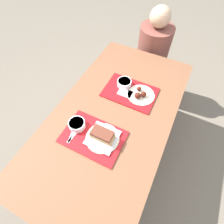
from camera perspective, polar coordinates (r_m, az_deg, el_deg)
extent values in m
plane|color=#706656|center=(2.04, 0.21, -12.81)|extent=(12.00, 12.00, 0.00)
cube|color=brown|center=(1.37, 0.30, -1.29)|extent=(0.88, 1.69, 0.04)
cylinder|color=brown|center=(1.69, -25.81, -23.43)|extent=(0.07, 0.07, 0.72)
cylinder|color=brown|center=(2.22, 0.21, 11.93)|extent=(0.07, 0.07, 0.72)
cylinder|color=brown|center=(2.10, 19.22, 4.86)|extent=(0.07, 0.07, 0.72)
cube|color=brown|center=(2.31, 12.45, 14.21)|extent=(0.84, 0.28, 0.04)
cylinder|color=brown|center=(2.52, 3.77, 13.23)|extent=(0.06, 0.06, 0.39)
cylinder|color=brown|center=(2.43, 19.48, 7.42)|extent=(0.06, 0.06, 0.39)
cube|color=#B21419|center=(1.26, -6.18, -8.06)|extent=(0.43, 0.30, 0.01)
cube|color=#B21419|center=(1.49, 5.88, 6.45)|extent=(0.43, 0.30, 0.01)
cylinder|color=silver|center=(1.29, -11.39, -3.97)|extent=(0.12, 0.12, 0.05)
cylinder|color=beige|center=(1.27, -11.53, -3.54)|extent=(0.11, 0.11, 0.01)
cylinder|color=beige|center=(1.24, -3.08, -8.46)|extent=(0.24, 0.24, 0.01)
cube|color=silver|center=(1.23, -3.10, -8.30)|extent=(0.20, 0.20, 0.01)
cube|color=tan|center=(1.21, -3.15, -7.75)|extent=(0.16, 0.08, 0.04)
cube|color=brown|center=(1.18, -3.23, -6.96)|extent=(0.15, 0.08, 0.03)
cube|color=white|center=(1.29, -12.68, -6.46)|extent=(0.05, 0.17, 0.00)
cube|color=white|center=(1.28, -11.87, -6.86)|extent=(0.04, 0.17, 0.00)
cube|color=#A59E93|center=(1.27, -4.41, -5.62)|extent=(0.04, 0.03, 0.01)
cylinder|color=silver|center=(1.52, 4.03, 9.44)|extent=(0.12, 0.12, 0.05)
cylinder|color=beige|center=(1.50, 4.07, 9.94)|extent=(0.11, 0.11, 0.01)
cylinder|color=beige|center=(1.47, 9.42, 5.51)|extent=(0.22, 0.22, 0.01)
sphere|color=#4C190F|center=(1.44, 10.26, 5.73)|extent=(0.05, 0.05, 0.05)
sphere|color=#4C190F|center=(1.48, 8.81, 7.52)|extent=(0.04, 0.04, 0.04)
sphere|color=#4C190F|center=(1.42, 8.36, 5.32)|extent=(0.05, 0.05, 0.05)
cube|color=white|center=(1.47, 4.36, 6.23)|extent=(0.12, 0.08, 0.01)
cylinder|color=brown|center=(2.15, 13.32, 19.63)|extent=(0.36, 0.36, 0.49)
sphere|color=tan|center=(1.97, 15.50, 27.77)|extent=(0.21, 0.21, 0.21)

